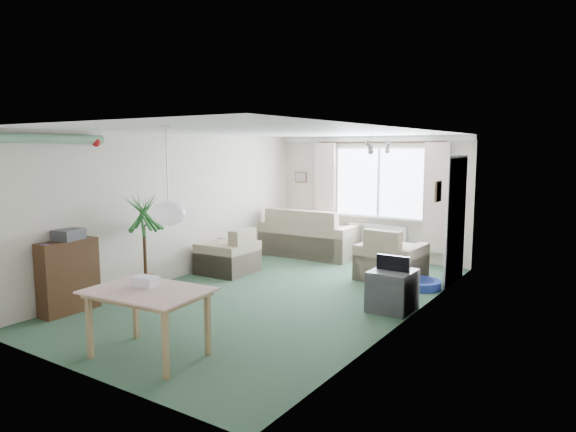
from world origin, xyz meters
The scene contains 25 objects.
ground centered at (0.00, 0.00, 0.00)m, with size 6.50×6.50×0.00m, color #2C4A35.
window centered at (0.20, 3.23, 1.50)m, with size 1.80×0.03×1.30m, color white.
curtain_rod centered at (0.20, 3.15, 2.27)m, with size 2.60×0.03×0.03m, color black.
curtain_left centered at (-0.95, 3.13, 1.27)m, with size 0.45×0.08×2.00m, color beige.
curtain_right centered at (1.35, 3.13, 1.27)m, with size 0.45×0.08×2.00m, color beige.
radiator centered at (0.20, 3.19, 0.40)m, with size 1.20×0.10×0.55m, color white.
doorway centered at (1.99, 2.20, 1.00)m, with size 0.03×0.95×2.00m, color black.
pendant_lamp centered at (0.20, -2.30, 1.48)m, with size 0.36×0.36×0.36m, color white.
tinsel_garland centered at (-1.92, -2.30, 2.28)m, with size 1.60×1.60×0.12m, color #196626.
bauble_cluster_a centered at (1.30, 0.90, 2.22)m, with size 0.20×0.20×0.20m, color silver.
bauble_cluster_b centered at (1.60, -0.30, 2.22)m, with size 0.20×0.20×0.20m, color silver.
wall_picture_back centered at (-1.60, 3.23, 1.55)m, with size 0.28×0.03×0.22m, color brown.
wall_picture_right centered at (1.98, 1.20, 1.55)m, with size 0.03×0.24×0.30m, color brown.
sofa centered at (-1.06, 2.75, 0.48)m, with size 1.92×1.02×0.96m, color beige.
armchair_corner centered at (1.05, 1.83, 0.43)m, with size 0.97×0.92×0.87m, color #C2B992.
armchair_left centered at (-1.50, 0.67, 0.39)m, with size 0.88×0.84×0.79m, color beige.
coffee_table centered at (-0.66, 2.66, 0.20)m, with size 0.88×0.49×0.40m, color black.
photo_frame centered at (-0.72, 2.62, 0.48)m, with size 0.12×0.02×0.16m, color brown.
bookshelf centered at (-1.84, -2.17, 0.48)m, with size 0.26×0.79×0.97m, color black.
hifi_box centered at (-1.87, -2.12, 1.04)m, with size 0.28×0.35×0.14m, color #343439.
houseplant centered at (-1.65, -1.04, 0.77)m, with size 0.66×0.66×1.53m, color #205E31.
dining_table centered at (0.18, -2.60, 0.35)m, with size 1.12×0.75×0.70m, color tan.
gift_box centered at (0.05, -2.51, 0.76)m, with size 0.25×0.18×0.12m, color white.
tv_cube centered at (1.70, 0.26, 0.27)m, with size 0.54×0.60×0.54m, color #3C3D42.
pet_bed centered at (1.65, 1.53, 0.06)m, with size 0.63×0.63×0.13m, color navy.
Camera 1 is at (4.21, -6.08, 2.16)m, focal length 32.00 mm.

